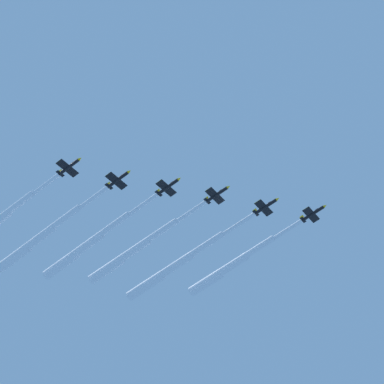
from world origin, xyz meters
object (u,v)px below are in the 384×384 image
jet_starboard_inner (133,251)px  jet_port_mid (86,246)px  jet_port_inner (174,267)px  jet_lead (232,266)px  jet_starboard_mid (39,239)px

jet_starboard_inner → jet_port_mid: (-1.86, -16.04, -0.82)m
jet_port_inner → jet_starboard_inner: (0.44, -15.27, 2.50)m
jet_lead → jet_starboard_mid: 67.53m
jet_starboard_inner → jet_starboard_mid: bearing=-95.2°
jet_starboard_inner → jet_port_mid: bearing=-96.6°
jet_lead → jet_port_inner: jet_lead is taller
jet_starboard_inner → jet_starboard_mid: (-2.93, -32.38, -2.22)m
jet_port_mid → jet_starboard_mid: bearing=-93.7°
jet_port_inner → jet_starboard_mid: size_ratio=1.05×
jet_lead → jet_starboard_inner: (-4.77, -34.70, 1.16)m
jet_port_inner → jet_port_mid: bearing=-92.6°
jet_port_inner → jet_starboard_inner: 15.48m
jet_port_mid → jet_starboard_mid: 16.43m
jet_port_mid → jet_starboard_mid: jet_port_mid is taller
jet_lead → jet_starboard_inner: size_ratio=0.94×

